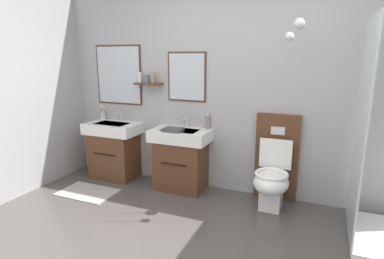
{
  "coord_description": "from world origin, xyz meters",
  "views": [
    {
      "loc": [
        0.91,
        -1.9,
        1.63
      ],
      "look_at": [
        -0.44,
        1.32,
        0.81
      ],
      "focal_mm": 29.5,
      "sensor_mm": 36.0,
      "label": 1
    }
  ],
  "objects": [
    {
      "name": "wall_back",
      "position": [
        -0.02,
        1.72,
        1.26
      ],
      "size": [
        4.89,
        0.62,
        2.51
      ],
      "color": "#A8A8AA",
      "rests_on": "ground"
    },
    {
      "name": "bath_mat",
      "position": [
        -1.65,
        0.9,
        0.01
      ],
      "size": [
        0.68,
        0.44,
        0.01
      ],
      "primitive_type": "cube",
      "color": "#9E9993",
      "rests_on": "ground"
    },
    {
      "name": "vanity_sink_left",
      "position": [
        -1.65,
        1.47,
        0.4
      ],
      "size": [
        0.71,
        0.46,
        0.76
      ],
      "color": "#56331E",
      "rests_on": "ground"
    },
    {
      "name": "tap_on_left_sink",
      "position": [
        -1.65,
        1.64,
        0.83
      ],
      "size": [
        0.03,
        0.13,
        0.11
      ],
      "color": "silver",
      "rests_on": "vanity_sink_left"
    },
    {
      "name": "vanity_sink_right",
      "position": [
        -0.65,
        1.47,
        0.4
      ],
      "size": [
        0.71,
        0.46,
        0.76
      ],
      "color": "#56331E",
      "rests_on": "ground"
    },
    {
      "name": "tap_on_right_sink",
      "position": [
        -0.65,
        1.64,
        0.83
      ],
      "size": [
        0.03,
        0.13,
        0.11
      ],
      "color": "silver",
      "rests_on": "vanity_sink_right"
    },
    {
      "name": "toilet",
      "position": [
        0.47,
        1.46,
        0.38
      ],
      "size": [
        0.48,
        0.63,
        1.0
      ],
      "color": "#56331E",
      "rests_on": "ground"
    },
    {
      "name": "toothbrush_cup",
      "position": [
        -1.92,
        1.62,
        0.82
      ],
      "size": [
        0.07,
        0.07,
        0.21
      ],
      "color": "silver",
      "rests_on": "vanity_sink_left"
    },
    {
      "name": "soap_dispenser",
      "position": [
        -0.37,
        1.64,
        0.84
      ],
      "size": [
        0.06,
        0.06,
        0.2
      ],
      "color": "gray",
      "rests_on": "vanity_sink_right"
    },
    {
      "name": "folded_hand_towel",
      "position": [
        -0.69,
        1.35,
        0.78
      ],
      "size": [
        0.22,
        0.16,
        0.04
      ],
      "primitive_type": "cube",
      "color": "#47474C",
      "rests_on": "vanity_sink_right"
    }
  ]
}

